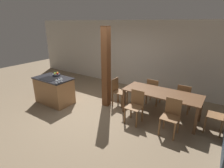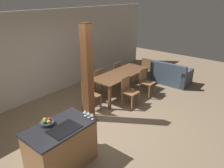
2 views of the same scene
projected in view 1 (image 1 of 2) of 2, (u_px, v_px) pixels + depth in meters
The scene contains 15 objects.
ground_plane at pixel (93, 111), 5.46m from camera, with size 16.00×16.00×0.00m, color #847056.
wall_back at pixel (135, 55), 7.16m from camera, with size 11.20×0.08×2.70m.
kitchen_island at pixel (54, 90), 5.89m from camera, with size 1.27×0.77×0.90m.
fruit_bowl at pixel (56, 74), 5.95m from camera, with size 0.26×0.26×0.11m.
wine_glass_near at pixel (56, 80), 5.18m from camera, with size 0.08×0.08×0.13m.
wine_glass_middle at pixel (59, 79), 5.25m from camera, with size 0.08×0.08×0.13m.
wine_glass_far at pixel (61, 78), 5.33m from camera, with size 0.08×0.08×0.13m.
dining_table at pixel (161, 95), 4.92m from camera, with size 2.14×0.84×0.76m.
dining_chair_near_left at pixel (135, 106), 4.73m from camera, with size 0.40×0.40×0.89m.
dining_chair_near_right at pixel (171, 116), 4.22m from camera, with size 0.40×0.40×0.89m.
dining_chair_far_left at pixel (153, 91), 5.74m from camera, with size 0.40×0.40×0.89m.
dining_chair_far_right at pixel (184, 98), 5.24m from camera, with size 0.40×0.40×0.89m.
dining_chair_head_end at pixel (118, 91), 5.74m from camera, with size 0.40×0.40×0.89m.
dining_chair_foot_end at pixel (219, 116), 4.22m from camera, with size 0.40×0.40×0.89m.
timber_post at pixel (106, 68), 5.44m from camera, with size 0.22×0.22×2.52m.
Camera 1 is at (3.22, -3.69, 2.62)m, focal length 28.00 mm.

